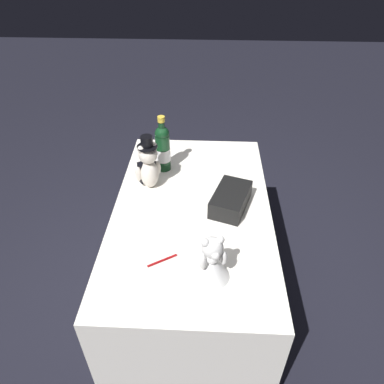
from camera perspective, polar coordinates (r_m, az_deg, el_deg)
ground_plane at (r=2.38m, az=0.00°, el=-15.76°), size 12.00×12.00×0.00m
reception_table at (r=2.10m, az=0.00°, el=-9.93°), size 1.40×0.81×0.72m
teddy_bear_groom at (r=1.94m, az=-7.04°, el=4.23°), size 0.14×0.14×0.31m
teddy_bear_bride at (r=1.48m, az=3.01°, el=-10.54°), size 0.20×0.17×0.22m
champagne_bottle at (r=2.07m, az=-4.72°, el=7.11°), size 0.09×0.09×0.34m
signing_pen at (r=1.59m, az=-4.62°, el=-10.84°), size 0.08×0.13×0.01m
gift_case_black at (r=1.84m, az=6.22°, el=-1.18°), size 0.31×0.24×0.10m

